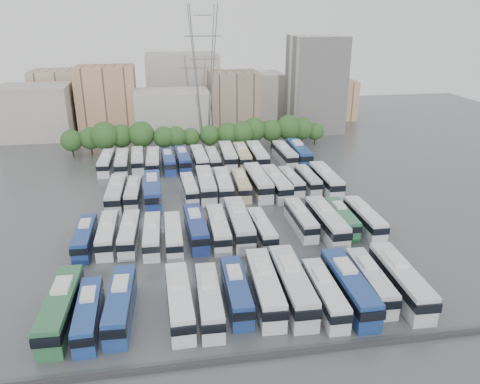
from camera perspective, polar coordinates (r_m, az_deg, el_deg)
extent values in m
plane|color=#424447|center=(77.33, -1.98, -3.57)|extent=(220.00, 220.00, 0.00)
cube|color=#2D2D30|center=(49.63, 3.50, -19.34)|extent=(56.00, 0.50, 0.50)
cylinder|color=black|center=(117.84, -19.68, 4.59)|extent=(0.36, 0.36, 2.11)
sphere|color=#234C1E|center=(117.11, -19.85, 5.93)|extent=(5.07, 5.07, 5.07)
cylinder|color=black|center=(117.84, -17.61, 4.87)|extent=(0.36, 0.36, 2.20)
sphere|color=#234C1E|center=(117.08, -17.77, 6.27)|extent=(5.29, 5.29, 5.29)
cylinder|color=black|center=(115.89, -16.02, 4.90)|extent=(0.36, 0.36, 2.70)
sphere|color=#234C1E|center=(114.96, -16.20, 6.64)|extent=(6.47, 6.47, 6.47)
cylinder|color=black|center=(117.09, -14.15, 5.15)|extent=(0.36, 0.36, 2.33)
sphere|color=#234C1E|center=(116.28, -14.29, 6.65)|extent=(5.60, 5.60, 5.60)
cylinder|color=black|center=(115.78, -11.80, 5.23)|extent=(0.36, 0.36, 2.57)
sphere|color=#234C1E|center=(114.88, -11.93, 6.90)|extent=(6.16, 6.16, 6.16)
cylinder|color=black|center=(115.24, -9.18, 5.23)|extent=(0.36, 0.36, 2.14)
sphere|color=#234C1E|center=(114.48, -9.27, 6.62)|extent=(5.14, 5.14, 5.14)
cylinder|color=black|center=(115.56, -7.73, 5.34)|extent=(0.36, 0.36, 2.09)
sphere|color=#234C1E|center=(114.82, -7.80, 6.70)|extent=(5.01, 5.01, 5.01)
cylinder|color=black|center=(116.31, -5.97, 5.47)|extent=(0.36, 0.36, 1.87)
sphere|color=#234C1E|center=(115.65, -6.02, 6.67)|extent=(4.48, 4.48, 4.48)
cylinder|color=black|center=(116.37, -3.68, 5.60)|extent=(0.36, 0.36, 2.05)
sphere|color=#234C1E|center=(115.65, -3.71, 6.93)|extent=(4.93, 4.93, 4.93)
cylinder|color=black|center=(116.71, -1.49, 5.73)|extent=(0.36, 0.36, 2.24)
sphere|color=#234C1E|center=(115.92, -1.51, 7.17)|extent=(5.37, 5.37, 5.37)
cylinder|color=black|center=(116.68, 0.27, 5.75)|extent=(0.36, 0.36, 2.33)
sphere|color=#234C1E|center=(115.87, 0.28, 7.26)|extent=(5.58, 5.58, 5.58)
cylinder|color=black|center=(118.82, 1.72, 6.07)|extent=(0.36, 0.36, 2.48)
sphere|color=#234C1E|center=(117.98, 1.74, 7.64)|extent=(5.94, 5.94, 5.94)
cylinder|color=black|center=(119.49, 3.86, 6.07)|extent=(0.36, 0.36, 2.28)
sphere|color=#234C1E|center=(118.71, 3.89, 7.51)|extent=(5.48, 5.48, 5.48)
cylinder|color=black|center=(120.57, 5.86, 6.23)|extent=(0.36, 0.36, 2.60)
sphere|color=#234C1E|center=(119.70, 5.92, 7.86)|extent=(6.25, 6.25, 6.25)
cylinder|color=black|center=(121.85, 7.53, 6.25)|extent=(0.36, 0.36, 2.35)
sphere|color=#234C1E|center=(121.07, 7.60, 7.71)|extent=(5.64, 5.64, 5.64)
cylinder|color=black|center=(122.89, 9.10, 6.17)|extent=(0.36, 0.36, 1.82)
sphere|color=#234C1E|center=(122.28, 9.17, 7.29)|extent=(4.37, 4.37, 4.37)
cube|color=#9E998E|center=(137.98, -23.54, 8.94)|extent=(18.00, 14.00, 14.00)
cube|color=tan|center=(140.33, -15.88, 10.91)|extent=(16.00, 12.00, 18.00)
cube|color=#ADA89E|center=(132.27, -8.20, 9.57)|extent=(20.00, 14.00, 12.00)
cube|color=gray|center=(139.35, -0.78, 11.21)|extent=(14.00, 12.00, 16.00)
cube|color=gray|center=(151.39, -7.00, 12.64)|extent=(22.00, 16.00, 20.00)
cube|color=tan|center=(152.33, -20.81, 10.73)|extent=(16.00, 14.00, 16.00)
cube|color=#A39E93|center=(152.53, 1.54, 11.71)|extent=(18.00, 14.00, 14.00)
cube|color=tan|center=(153.48, 10.97, 11.02)|extent=(14.00, 12.00, 12.00)
cube|color=gray|center=(146.24, -11.55, 10.08)|extent=(12.00, 10.00, 10.00)
cube|color=silver|center=(136.03, 9.18, 12.83)|extent=(14.00, 14.00, 26.00)
cylinder|color=slate|center=(118.90, -5.31, 13.76)|extent=(2.90, 2.91, 33.83)
cylinder|color=slate|center=(122.86, -5.47, 14.00)|extent=(2.90, 2.91, 33.83)
cylinder|color=slate|center=(119.28, -3.34, 13.83)|extent=(2.90, 2.91, 33.83)
cylinder|color=slate|center=(123.22, -3.56, 14.07)|extent=(2.90, 2.91, 33.83)
cube|color=slate|center=(120.05, -4.62, 20.69)|extent=(4.50, 0.30, 0.30)
cube|color=slate|center=(120.19, -4.55, 18.42)|extent=(9.00, 0.30, 0.30)
cube|color=slate|center=(120.59, -4.47, 15.84)|extent=(7.00, 0.30, 0.30)
cube|color=#2C673E|center=(56.63, -20.96, -13.16)|extent=(3.15, 12.90, 3.63)
cube|color=black|center=(56.12, -21.09, -12.67)|extent=(3.29, 13.10, 1.07)
cube|color=silver|center=(56.86, -20.90, -10.55)|extent=(1.93, 3.48, 0.47)
cube|color=navy|center=(55.25, -17.98, -14.03)|extent=(2.54, 10.89, 3.07)
cube|color=black|center=(54.81, -18.07, -13.61)|extent=(2.65, 11.06, 0.90)
cube|color=silver|center=(55.42, -18.04, -11.76)|extent=(1.60, 2.92, 0.40)
cube|color=navy|center=(55.60, -14.36, -13.17)|extent=(3.06, 11.98, 3.36)
cube|color=black|center=(55.12, -14.44, -12.70)|extent=(3.19, 12.16, 0.99)
cube|color=silver|center=(55.81, -14.36, -10.70)|extent=(1.82, 3.24, 0.44)
cube|color=silver|center=(54.84, -7.38, -13.13)|extent=(2.83, 11.96, 3.37)
cube|color=black|center=(54.36, -7.40, -12.66)|extent=(2.95, 12.14, 0.99)
cube|color=silver|center=(55.05, -7.59, -10.63)|extent=(1.77, 3.22, 0.44)
cube|color=silver|center=(54.75, -3.78, -13.11)|extent=(2.71, 11.61, 3.27)
cube|color=black|center=(54.28, -3.78, -12.65)|extent=(2.83, 11.78, 0.96)
cube|color=silver|center=(54.94, -3.96, -10.67)|extent=(1.71, 3.12, 0.42)
cube|color=navy|center=(56.29, -0.47, -12.03)|extent=(2.57, 11.36, 3.21)
cube|color=black|center=(55.84, -0.45, -11.58)|extent=(2.68, 11.53, 0.94)
cube|color=silver|center=(56.51, -0.69, -9.71)|extent=(1.65, 3.04, 0.42)
cube|color=silver|center=(56.62, 3.01, -11.58)|extent=(3.21, 12.93, 3.64)
cube|color=black|center=(56.11, 3.05, -11.08)|extent=(3.35, 13.13, 1.07)
cube|color=silver|center=(56.88, 2.75, -8.98)|extent=(1.95, 3.49, 0.47)
cube|color=silver|center=(57.10, 6.36, -11.29)|extent=(3.12, 13.47, 3.80)
cube|color=black|center=(56.57, 6.43, -10.76)|extent=(3.25, 13.68, 1.12)
cube|color=silver|center=(57.37, 6.02, -8.60)|extent=(1.97, 3.62, 0.49)
cube|color=silver|center=(56.68, 10.24, -12.16)|extent=(2.62, 11.36, 3.21)
cube|color=black|center=(56.24, 10.32, -11.71)|extent=(2.74, 11.53, 0.94)
cube|color=silver|center=(56.85, 9.91, -9.87)|extent=(1.66, 3.05, 0.41)
cube|color=navy|center=(57.98, 13.13, -11.30)|extent=(2.84, 12.93, 3.66)
cube|color=black|center=(57.49, 13.25, -10.80)|extent=(2.97, 13.13, 1.08)
cube|color=silver|center=(58.19, 12.71, -8.76)|extent=(1.85, 3.46, 0.47)
cube|color=silver|center=(60.15, 15.57, -10.49)|extent=(2.96, 11.58, 3.25)
cube|color=black|center=(59.72, 15.68, -10.06)|extent=(3.08, 11.76, 0.96)
cube|color=silver|center=(60.36, 15.24, -8.31)|extent=(1.76, 3.13, 0.42)
cube|color=silver|center=(60.85, 18.95, -10.26)|extent=(3.33, 13.24, 3.72)
cube|color=black|center=(60.37, 19.10, -9.76)|extent=(3.47, 13.44, 1.09)
cube|color=silver|center=(61.09, 18.54, -7.79)|extent=(2.00, 3.58, 0.48)
cube|color=navy|center=(72.10, -18.38, -5.33)|extent=(2.37, 10.80, 3.06)
cube|color=black|center=(71.73, -18.45, -4.96)|extent=(2.48, 10.97, 0.90)
cube|color=silver|center=(72.58, -18.39, -3.63)|extent=(1.55, 2.89, 0.40)
cube|color=silver|center=(71.95, -15.84, -5.04)|extent=(2.40, 11.10, 3.14)
cube|color=black|center=(71.57, -15.90, -4.66)|extent=(2.51, 11.27, 0.92)
cube|color=silver|center=(72.46, -15.87, -3.30)|extent=(1.58, 2.96, 0.41)
cube|color=silver|center=(71.40, -13.33, -5.01)|extent=(2.82, 11.10, 3.12)
cube|color=black|center=(71.02, -13.38, -4.63)|extent=(2.94, 11.27, 0.92)
cube|color=silver|center=(71.90, -13.34, -3.27)|extent=(1.69, 3.00, 0.40)
cube|color=silver|center=(70.19, -10.65, -5.28)|extent=(2.53, 10.90, 3.08)
cube|color=black|center=(69.81, -10.68, -4.90)|extent=(2.64, 11.07, 0.90)
cube|color=silver|center=(70.67, -10.71, -3.53)|extent=(1.60, 2.93, 0.40)
cube|color=silver|center=(69.78, -8.11, -5.28)|extent=(2.33, 10.86, 3.08)
cube|color=black|center=(69.40, -8.13, -4.90)|extent=(2.44, 11.02, 0.90)
cube|color=silver|center=(70.25, -8.23, -3.52)|extent=(1.54, 2.90, 0.40)
cube|color=navy|center=(71.24, -5.39, -4.44)|extent=(3.03, 11.99, 3.37)
cube|color=black|center=(70.83, -5.40, -4.02)|extent=(3.15, 12.17, 0.99)
cube|color=silver|center=(71.79, -5.59, -2.56)|extent=(1.82, 3.24, 0.44)
cube|color=silver|center=(70.84, -2.65, -4.54)|extent=(2.55, 11.71, 3.31)
cube|color=black|center=(70.43, -2.65, -4.13)|extent=(2.67, 11.88, 0.97)
cube|color=silver|center=(71.37, -2.82, -2.68)|extent=(1.67, 3.13, 0.43)
cube|color=silver|center=(71.86, -0.12, -3.92)|extent=(2.92, 13.34, 3.77)
cube|color=black|center=(71.40, -0.10, -3.45)|extent=(3.05, 13.54, 1.11)
cube|color=silver|center=(72.48, -0.33, -1.84)|extent=(1.91, 3.56, 0.49)
cube|color=silver|center=(71.01, 2.65, -4.61)|extent=(2.62, 10.67, 3.00)
cube|color=black|center=(70.65, 2.69, -4.24)|extent=(2.73, 10.84, 0.88)
cube|color=silver|center=(71.46, 2.42, -2.93)|extent=(1.60, 2.88, 0.39)
cube|color=silver|center=(74.56, 7.40, -3.38)|extent=(2.48, 11.23, 3.18)
cube|color=black|center=(74.19, 7.46, -3.00)|extent=(2.59, 11.40, 0.93)
cube|color=silver|center=(75.06, 7.16, -1.70)|extent=(1.61, 3.00, 0.41)
cube|color=silver|center=(73.72, 10.48, -3.66)|extent=(2.87, 13.06, 3.69)
cube|color=black|center=(73.29, 10.56, -3.21)|extent=(3.00, 13.26, 1.09)
cube|color=silver|center=(74.27, 10.16, -1.68)|extent=(1.87, 3.49, 0.48)
cube|color=#307047|center=(76.28, 12.26, -3.16)|extent=(2.62, 10.94, 3.08)
cube|color=black|center=(75.93, 12.32, -2.80)|extent=(2.74, 11.10, 0.91)
cube|color=silver|center=(76.76, 12.02, -1.57)|extent=(1.62, 2.94, 0.40)
cube|color=silver|center=(76.64, 14.91, -3.20)|extent=(2.51, 11.70, 3.31)
cube|color=black|center=(76.26, 14.99, -2.81)|extent=(2.63, 11.87, 0.97)
cube|color=silver|center=(77.12, 14.61, -1.49)|extent=(1.66, 3.12, 0.43)
cube|color=silver|center=(86.61, -14.83, -0.22)|extent=(2.98, 12.51, 3.52)
cube|color=black|center=(86.23, -14.88, 0.16)|extent=(3.11, 12.70, 1.04)
cube|color=silver|center=(87.38, -14.85, 1.36)|extent=(1.85, 3.36, 0.46)
cube|color=silver|center=(86.61, -12.85, -0.17)|extent=(2.82, 11.15, 3.13)
cube|color=black|center=(86.27, -12.89, 0.16)|extent=(2.94, 11.32, 0.92)
cube|color=silver|center=(87.29, -12.87, 1.24)|extent=(1.69, 3.01, 0.41)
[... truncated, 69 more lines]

